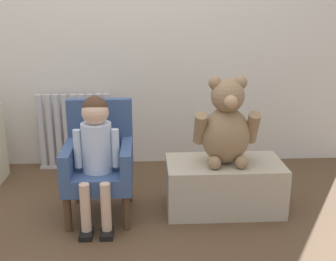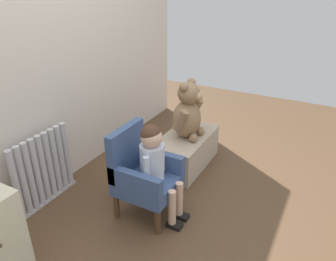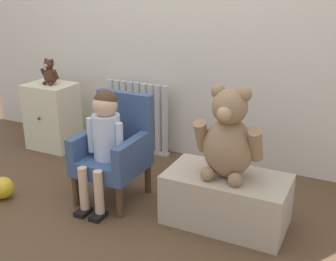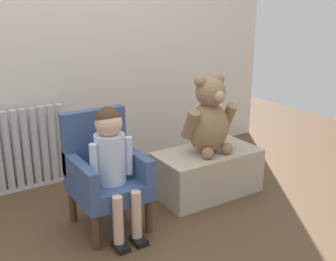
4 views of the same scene
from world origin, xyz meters
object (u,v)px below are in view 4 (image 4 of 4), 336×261
at_px(child_armchair, 105,172).
at_px(child_figure, 112,153).
at_px(radiator, 26,150).
at_px(large_teddy_bear, 209,119).
at_px(low_bench, 207,172).

distance_m(child_armchair, child_figure, 0.19).
height_order(radiator, child_figure, child_figure).
xyz_separation_m(radiator, large_teddy_bear, (1.00, -0.74, 0.25)).
bearing_deg(child_figure, low_bench, 8.50).
bearing_deg(radiator, large_teddy_bear, -36.29).
height_order(child_armchair, low_bench, child_armchair).
xyz_separation_m(child_armchair, large_teddy_bear, (0.75, -0.01, 0.20)).
height_order(low_bench, large_teddy_bear, large_teddy_bear).
bearing_deg(low_bench, child_figure, -171.50).
bearing_deg(large_teddy_bear, child_armchair, 179.49).
bearing_deg(child_armchair, large_teddy_bear, -0.51).
relative_size(child_armchair, low_bench, 0.96).
relative_size(radiator, child_figure, 0.78).
relative_size(child_figure, low_bench, 1.06).
bearing_deg(radiator, child_armchair, -70.49).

